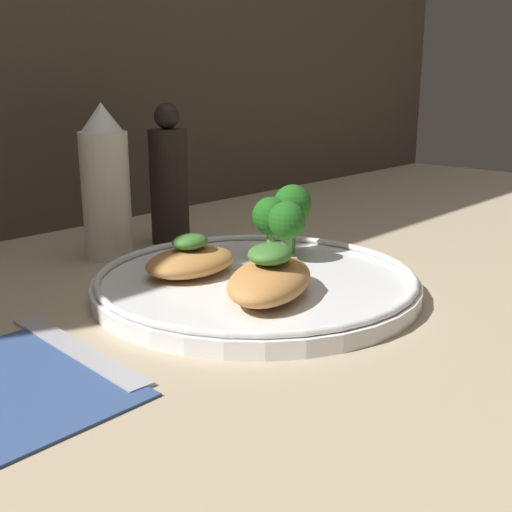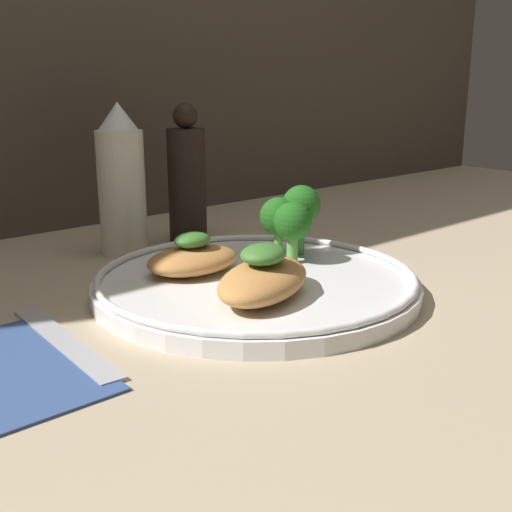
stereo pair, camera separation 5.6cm
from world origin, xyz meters
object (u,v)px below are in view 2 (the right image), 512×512
Objects in this scene: broccoli_bunch at (291,215)px; pepper_grinder at (187,180)px; plate at (256,282)px; sauce_bottle at (121,183)px.

broccoli_bunch is 0.44× the size of pepper_grinder.
plate is 1.78× the size of sauce_bottle.
plate is 21.51cm from pepper_grinder.
sauce_bottle is 1.02× the size of pepper_grinder.
sauce_bottle is at bearing -180.00° from pepper_grinder.
plate is at bearing -109.08° from pepper_grinder.
broccoli_bunch is at bearing -62.95° from sauce_bottle.
sauce_bottle reaches higher than plate.
pepper_grinder is at bearing 0.00° from sauce_bottle.
broccoli_bunch is (6.88, 2.70, 4.68)cm from plate.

